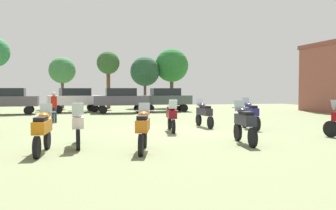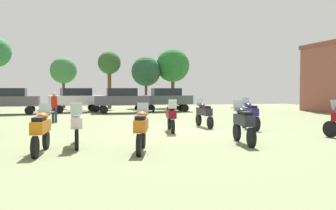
% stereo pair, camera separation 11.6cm
% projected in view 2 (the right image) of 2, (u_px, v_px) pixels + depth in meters
% --- Properties ---
extents(ground_plane, '(44.00, 52.00, 0.02)m').
position_uv_depth(ground_plane, '(178.00, 131.00, 16.00)').
color(ground_plane, '#727C55').
extents(motorcycle_3, '(0.62, 2.21, 1.44)m').
position_uv_depth(motorcycle_3, '(204.00, 113.00, 17.60)').
color(motorcycle_3, black).
rests_on(motorcycle_3, ground).
extents(motorcycle_4, '(0.77, 2.09, 1.47)m').
position_uv_depth(motorcycle_4, '(141.00, 128.00, 10.66)').
color(motorcycle_4, black).
rests_on(motorcycle_4, ground).
extents(motorcycle_5, '(0.62, 2.19, 1.47)m').
position_uv_depth(motorcycle_5, '(77.00, 125.00, 11.63)').
color(motorcycle_5, black).
rests_on(motorcycle_5, ground).
extents(motorcycle_6, '(0.65, 2.21, 1.50)m').
position_uv_depth(motorcycle_6, '(243.00, 123.00, 12.16)').
color(motorcycle_6, black).
rests_on(motorcycle_6, ground).
extents(motorcycle_7, '(0.62, 2.12, 1.50)m').
position_uv_depth(motorcycle_7, '(250.00, 114.00, 16.68)').
color(motorcycle_7, black).
rests_on(motorcycle_7, ground).
extents(motorcycle_8, '(0.68, 2.23, 1.45)m').
position_uv_depth(motorcycle_8, '(171.00, 116.00, 15.81)').
color(motorcycle_8, black).
rests_on(motorcycle_8, ground).
extents(motorcycle_10, '(0.62, 2.12, 1.45)m').
position_uv_depth(motorcycle_10, '(41.00, 129.00, 10.35)').
color(motorcycle_10, black).
rests_on(motorcycle_10, ground).
extents(car_1, '(4.33, 1.88, 2.00)m').
position_uv_depth(car_1, '(122.00, 98.00, 28.23)').
color(car_1, black).
rests_on(car_1, ground).
extents(car_2, '(4.35, 1.94, 2.00)m').
position_uv_depth(car_2, '(9.00, 99.00, 26.63)').
color(car_2, black).
rests_on(car_2, ground).
extents(car_4, '(4.57, 2.61, 2.00)m').
position_uv_depth(car_4, '(76.00, 98.00, 29.21)').
color(car_4, black).
rests_on(car_4, ground).
extents(car_5, '(4.31, 1.83, 2.00)m').
position_uv_depth(car_5, '(166.00, 98.00, 30.05)').
color(car_5, black).
rests_on(car_5, ground).
extents(person_1, '(0.43, 0.43, 1.74)m').
position_uv_depth(person_1, '(54.00, 105.00, 19.92)').
color(person_1, '#213343').
rests_on(person_1, ground).
extents(tree_2, '(2.26, 2.26, 5.68)m').
position_uv_depth(tree_2, '(109.00, 64.00, 34.74)').
color(tree_2, brown).
rests_on(tree_2, ground).
extents(tree_3, '(3.05, 3.05, 5.30)m').
position_uv_depth(tree_3, '(146.00, 72.00, 36.37)').
color(tree_3, brown).
rests_on(tree_3, ground).
extents(tree_4, '(2.63, 2.63, 5.13)m').
position_uv_depth(tree_4, '(63.00, 71.00, 35.03)').
color(tree_4, brown).
rests_on(tree_4, ground).
extents(tree_6, '(3.52, 3.52, 6.21)m').
position_uv_depth(tree_6, '(173.00, 66.00, 37.09)').
color(tree_6, '#4D392E').
rests_on(tree_6, ground).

